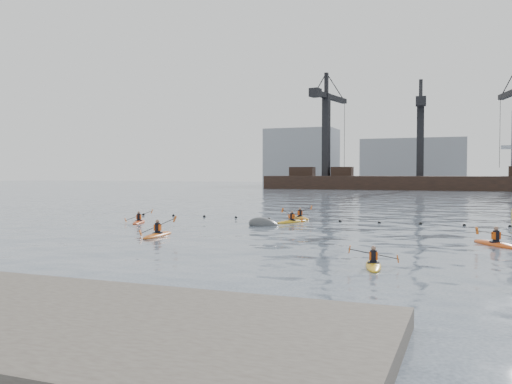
% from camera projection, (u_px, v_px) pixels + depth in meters
% --- Properties ---
extents(ground, '(400.00, 400.00, 0.00)m').
position_uv_depth(ground, '(193.00, 268.00, 21.61)').
color(ground, '#36404F').
rests_on(ground, ground).
extents(quay, '(18.00, 7.12, 1.77)m').
position_uv_depth(quay, '(19.00, 327.00, 13.23)').
color(quay, '#4C443D').
rests_on(quay, ground).
extents(float_line, '(33.24, 0.73, 0.24)m').
position_uv_depth(float_line, '(322.00, 221.00, 42.76)').
color(float_line, black).
rests_on(float_line, ground).
extents(barge_pier, '(72.00, 19.30, 29.50)m').
position_uv_depth(barge_pier, '(419.00, 181.00, 124.00)').
color(barge_pier, black).
rests_on(barge_pier, ground).
extents(skyline, '(141.00, 28.00, 22.00)m').
position_uv_depth(skyline, '(439.00, 155.00, 160.33)').
color(skyline, gray).
rests_on(skyline, ground).
extents(kayaker_0, '(2.46, 3.59, 1.37)m').
position_uv_depth(kayaker_0, '(158.00, 234.00, 32.43)').
color(kayaker_0, '#CD5A13').
rests_on(kayaker_0, ground).
extents(kayaker_1, '(2.00, 3.05, 0.96)m').
position_uv_depth(kayaker_1, '(373.00, 264.00, 21.85)').
color(kayaker_1, yellow).
rests_on(kayaker_1, ground).
extents(kayaker_2, '(2.08, 3.17, 1.17)m').
position_uv_depth(kayaker_2, '(139.00, 222.00, 41.07)').
color(kayaker_2, '#BF3D12').
rests_on(kayaker_2, ground).
extents(kayaker_3, '(2.04, 3.17, 1.17)m').
position_uv_depth(kayaker_3, '(292.00, 221.00, 41.43)').
color(kayaker_3, gold).
rests_on(kayaker_3, ground).
extents(kayaker_4, '(2.63, 3.35, 1.15)m').
position_uv_depth(kayaker_4, '(496.00, 243.00, 28.19)').
color(kayaker_4, '#D54B14').
rests_on(kayaker_4, ground).
extents(kayaker_5, '(2.59, 2.86, 1.19)m').
position_uv_depth(kayaker_5, '(300.00, 217.00, 44.96)').
color(kayaker_5, orange).
rests_on(kayaker_5, ground).
extents(mooring_buoy, '(2.78, 2.23, 1.57)m').
position_uv_depth(mooring_buoy, '(264.00, 226.00, 38.94)').
color(mooring_buoy, '#3E4143').
rests_on(mooring_buoy, ground).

